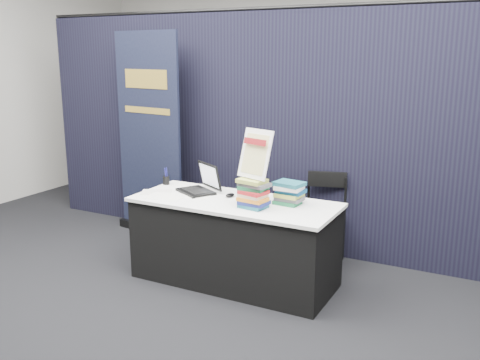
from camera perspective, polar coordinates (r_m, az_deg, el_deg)
name	(u,v)px	position (r m, az deg, el deg)	size (l,w,h in m)	color
floor	(202,306)	(4.46, -4.05, -13.25)	(8.00, 8.00, 0.00)	black
wall_back	(353,71)	(7.67, 11.92, 11.33)	(8.00, 0.02, 3.50)	#B2AFA8
drape_partition	(283,133)	(5.46, 4.61, 5.00)	(6.00, 0.08, 2.40)	black
display_table	(234,241)	(4.74, -0.62, -6.56)	(1.80, 0.75, 0.75)	black
laptop	(198,185)	(4.93, -4.46, -0.54)	(0.42, 0.43, 0.26)	black
mouse	(230,195)	(4.74, -1.06, -1.63)	(0.06, 0.10, 0.03)	black
brochure_left	(156,192)	(4.97, -8.90, -1.27)	(0.27, 0.19, 0.00)	silver
brochure_mid	(165,197)	(4.79, -7.98, -1.78)	(0.33, 0.23, 0.00)	white
brochure_right	(196,195)	(4.80, -4.72, -1.65)	(0.26, 0.19, 0.00)	white
pen_cup	(166,180)	(5.23, -7.88, -0.03)	(0.06, 0.06, 0.08)	black
book_stack_tall	(253,194)	(4.38, 1.44, -1.45)	(0.25, 0.20, 0.24)	#1C5D6C
book_stack_short	(289,193)	(4.52, 5.27, -1.39)	(0.24, 0.19, 0.19)	#1B663D
info_sign	(255,154)	(4.34, 1.64, 2.74)	(0.33, 0.21, 0.42)	black
pullup_banner	(149,147)	(5.96, -9.66, 3.48)	(0.95, 0.22, 2.22)	black
stacking_chair	(321,214)	(5.21, 8.64, -3.59)	(0.49, 0.50, 0.87)	black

